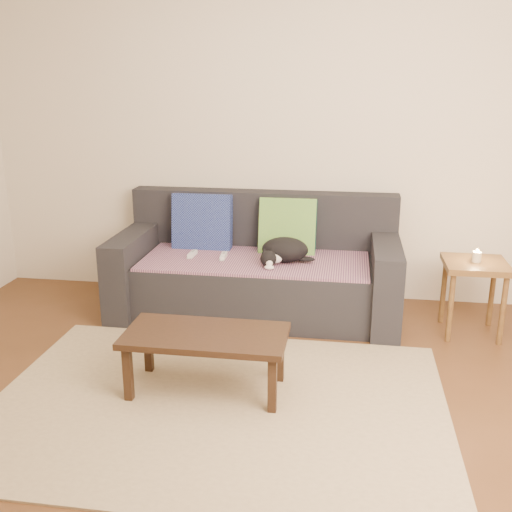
# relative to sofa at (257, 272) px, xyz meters

# --- Properties ---
(ground) EXTENTS (4.50, 4.50, 0.00)m
(ground) POSITION_rel_sofa_xyz_m (0.00, -1.57, -0.31)
(ground) COLOR brown
(ground) RESTS_ON ground
(back_wall) EXTENTS (4.50, 0.04, 2.60)m
(back_wall) POSITION_rel_sofa_xyz_m (0.00, 0.43, 0.99)
(back_wall) COLOR beige
(back_wall) RESTS_ON ground
(sofa) EXTENTS (2.10, 0.94, 0.87)m
(sofa) POSITION_rel_sofa_xyz_m (0.00, 0.00, 0.00)
(sofa) COLOR #232328
(sofa) RESTS_ON ground
(throw_blanket) EXTENTS (1.66, 0.74, 0.02)m
(throw_blanket) POSITION_rel_sofa_xyz_m (0.00, -0.09, 0.12)
(throw_blanket) COLOR #442749
(throw_blanket) RESTS_ON sofa
(cushion_navy) EXTENTS (0.46, 0.18, 0.47)m
(cushion_navy) POSITION_rel_sofa_xyz_m (-0.46, 0.17, 0.32)
(cushion_navy) COLOR #131A52
(cushion_navy) RESTS_ON throw_blanket
(cushion_green) EXTENTS (0.43, 0.21, 0.45)m
(cushion_green) POSITION_rel_sofa_xyz_m (0.21, 0.17, 0.32)
(cushion_green) COLOR #0D5449
(cushion_green) RESTS_ON throw_blanket
(cat) EXTENTS (0.43, 0.41, 0.18)m
(cat) POSITION_rel_sofa_xyz_m (0.21, -0.13, 0.22)
(cat) COLOR black
(cat) RESTS_ON throw_blanket
(wii_remote_a) EXTENTS (0.04, 0.15, 0.03)m
(wii_remote_a) POSITION_rel_sofa_xyz_m (-0.48, -0.09, 0.15)
(wii_remote_a) COLOR white
(wii_remote_a) RESTS_ON throw_blanket
(wii_remote_b) EXTENTS (0.04, 0.15, 0.03)m
(wii_remote_b) POSITION_rel_sofa_xyz_m (-0.24, -0.10, 0.15)
(wii_remote_b) COLOR white
(wii_remote_b) RESTS_ON throw_blanket
(side_table) EXTENTS (0.42, 0.42, 0.52)m
(side_table) POSITION_rel_sofa_xyz_m (1.54, -0.19, 0.12)
(side_table) COLOR brown
(side_table) RESTS_ON ground
(candle) EXTENTS (0.06, 0.06, 0.09)m
(candle) POSITION_rel_sofa_xyz_m (1.54, -0.19, 0.25)
(candle) COLOR beige
(candle) RESTS_ON side_table
(rug) EXTENTS (2.50, 1.80, 0.01)m
(rug) POSITION_rel_sofa_xyz_m (0.00, -1.42, -0.30)
(rug) COLOR tan
(rug) RESTS_ON ground
(coffee_table) EXTENTS (0.91, 0.46, 0.36)m
(coffee_table) POSITION_rel_sofa_xyz_m (-0.09, -1.28, 0.01)
(coffee_table) COLOR black
(coffee_table) RESTS_ON rug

